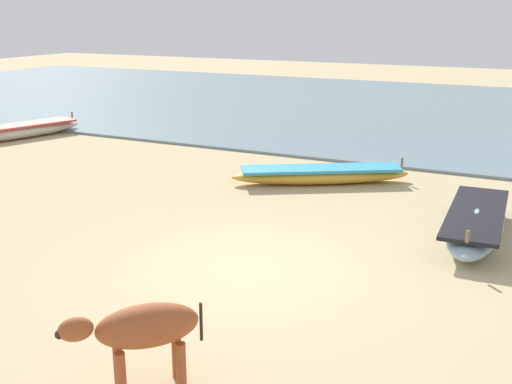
# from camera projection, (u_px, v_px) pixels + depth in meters

# --- Properties ---
(ground) EXTENTS (80.00, 80.00, 0.00)m
(ground) POSITION_uv_depth(u_px,v_px,m) (251.00, 270.00, 10.12)
(ground) COLOR tan
(sea_water) EXTENTS (60.00, 20.00, 0.08)m
(sea_water) POSITION_uv_depth(u_px,v_px,m) (444.00, 113.00, 25.39)
(sea_water) COLOR slate
(sea_water) RESTS_ON ground
(fishing_boat_0) EXTENTS (4.17, 2.94, 0.60)m
(fishing_boat_0) POSITION_uv_depth(u_px,v_px,m) (321.00, 174.00, 15.12)
(fishing_boat_0) COLOR gold
(fishing_boat_0) RESTS_ON ground
(fishing_boat_1) EXTENTS (2.38, 4.72, 0.66)m
(fishing_boat_1) POSITION_uv_depth(u_px,v_px,m) (13.00, 131.00, 20.31)
(fishing_boat_1) COLOR beige
(fishing_boat_1) RESTS_ON ground
(fishing_boat_5) EXTENTS (1.15, 3.88, 0.69)m
(fishing_boat_5) POSITION_uv_depth(u_px,v_px,m) (476.00, 222.00, 11.58)
(fishing_boat_5) COLOR #8CA5B7
(fishing_boat_5) RESTS_ON ground
(cow_adult_rust) EXTENTS (1.31, 1.28, 1.02)m
(cow_adult_rust) POSITION_uv_depth(u_px,v_px,m) (143.00, 330.00, 6.75)
(cow_adult_rust) COLOR #9E4C28
(cow_adult_rust) RESTS_ON ground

